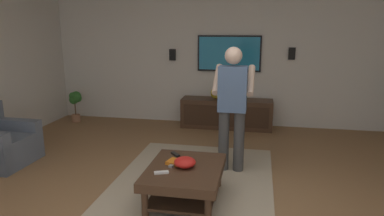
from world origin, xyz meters
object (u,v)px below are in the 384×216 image
at_px(tv, 229,54).
at_px(wall_speaker_left, 292,54).
at_px(potted_plant_short, 75,101).
at_px(vase_round, 216,93).
at_px(remote_black, 175,154).
at_px(remote_white, 161,172).
at_px(remote_grey, 174,165).
at_px(wall_speaker_right, 173,55).
at_px(book, 177,162).
at_px(bowl, 185,162).
at_px(person_standing, 232,102).
at_px(media_console, 227,113).
at_px(coffee_table, 185,176).

bearing_deg(tv, wall_speaker_left, 90.66).
distance_m(potted_plant_short, vase_round, 2.84).
bearing_deg(vase_round, remote_black, 176.62).
xyz_separation_m(remote_white, remote_grey, (0.23, -0.07, 0.00)).
bearing_deg(wall_speaker_right, vase_round, -104.92).
bearing_deg(vase_round, remote_white, 176.87).
height_order(potted_plant_short, book, potted_plant_short).
distance_m(tv, book, 3.27).
bearing_deg(bowl, potted_plant_short, 45.57).
relative_size(tv, potted_plant_short, 1.94).
bearing_deg(remote_grey, remote_white, -0.15).
bearing_deg(potted_plant_short, vase_round, -86.76).
relative_size(person_standing, wall_speaker_right, 7.45).
xyz_separation_m(media_console, remote_white, (-3.16, 0.37, 0.14)).
bearing_deg(remote_black, person_standing, 93.16).
relative_size(coffee_table, vase_round, 4.55).
xyz_separation_m(vase_round, wall_speaker_right, (0.24, 0.90, 0.68)).
height_order(coffee_table, potted_plant_short, potted_plant_short).
distance_m(person_standing, vase_round, 2.07).
height_order(remote_black, book, book).
relative_size(tv, bowl, 4.98).
height_order(remote_black, vase_round, vase_round).
distance_m(remote_grey, book, 0.06).
height_order(potted_plant_short, remote_white, potted_plant_short).
xyz_separation_m(tv, remote_black, (-2.86, 0.36, -0.97)).
xyz_separation_m(bowl, vase_round, (2.95, 0.03, 0.21)).
height_order(bowl, vase_round, vase_round).
bearing_deg(potted_plant_short, wall_speaker_left, -84.51).
distance_m(tv, wall_speaker_right, 1.10).
xyz_separation_m(potted_plant_short, remote_black, (-2.47, -2.67, -0.01)).
height_order(remote_black, wall_speaker_right, wall_speaker_right).
relative_size(bowl, remote_grey, 1.60).
bearing_deg(wall_speaker_left, wall_speaker_right, 90.00).
bearing_deg(remote_black, vase_round, 133.79).
relative_size(person_standing, wall_speaker_left, 7.45).
bearing_deg(bowl, coffee_table, -170.82).
distance_m(remote_black, book, 0.27).
relative_size(potted_plant_short, bowl, 2.57).
height_order(potted_plant_short, wall_speaker_right, wall_speaker_right).
distance_m(vase_round, wall_speaker_right, 1.16).
relative_size(coffee_table, media_console, 0.59).
height_order(bowl, wall_speaker_right, wall_speaker_right).
bearing_deg(remote_white, vase_round, -114.29).
xyz_separation_m(remote_grey, wall_speaker_left, (3.18, -1.45, 0.99)).
bearing_deg(remote_black, book, -24.51).
xyz_separation_m(remote_black, wall_speaker_right, (2.87, 0.75, 0.93)).
relative_size(bowl, vase_round, 1.09).
xyz_separation_m(coffee_table, remote_black, (0.33, 0.18, 0.12)).
relative_size(potted_plant_short, book, 2.80).
xyz_separation_m(media_console, bowl, (-2.94, 0.17, 0.18)).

